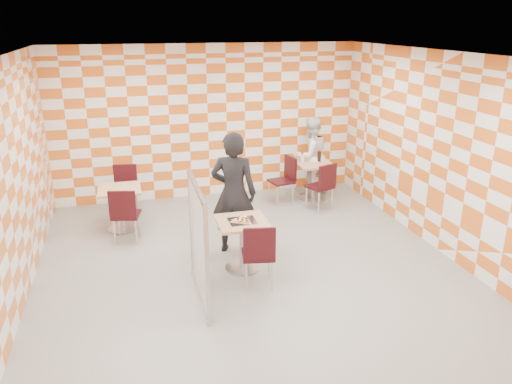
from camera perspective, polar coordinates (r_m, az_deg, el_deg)
The scene contains 15 objects.
room_shell at distance 7.12m, azimuth -1.49°, elevation 3.47°, with size 7.00×7.00×7.00m.
main_table at distance 7.10m, azimuth -1.59°, elevation -5.09°, with size 0.70×0.70×0.75m.
second_table at distance 9.94m, azimuth 6.59°, elevation 1.98°, with size 0.70×0.70×0.75m.
empty_table at distance 8.72m, azimuth -15.21°, elevation -1.07°, with size 0.70×0.70×0.75m.
chair_main_front at distance 6.57m, azimuth 0.30°, elevation -6.82°, with size 0.49×0.49×0.92m.
chair_second_front at distance 9.33m, azimuth 7.69°, elevation 1.01°, with size 0.55×0.55×0.92m.
chair_second_side at distance 9.68m, azimuth 3.39°, elevation 1.83°, with size 0.50×0.50×0.92m.
chair_empty_near at distance 8.16m, azimuth -14.79°, elevation -2.17°, with size 0.50×0.51×0.92m.
chair_empty_far at distance 9.39m, azimuth -14.69°, elevation 0.66°, with size 0.47×0.48×0.92m.
partition at distance 6.30m, azimuth -6.59°, elevation -5.68°, with size 0.08×1.38×1.55m.
man_dark at distance 7.51m, azimuth -2.56°, elevation -0.15°, with size 0.69×0.45×1.89m, color black.
man_white at distance 10.20m, azimuth 6.25°, elevation 4.12°, with size 0.77×0.60×1.59m, color white.
pizza_on_foil at distance 6.98m, azimuth -1.58°, elevation -3.21°, with size 0.40×0.40×0.04m.
sport_bottle at distance 9.87m, azimuth 5.32°, elevation 3.89°, with size 0.06×0.06×0.20m.
soda_bottle at distance 9.97m, azimuth 7.24°, elevation 4.07°, with size 0.07×0.07×0.23m.
Camera 1 is at (-1.58, -6.12, 3.43)m, focal length 35.00 mm.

